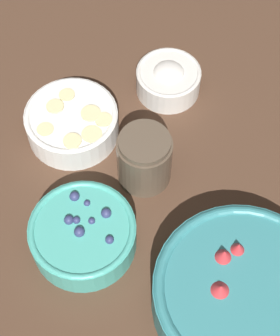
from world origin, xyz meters
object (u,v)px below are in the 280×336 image
Objects in this scene: bowl_strawberries at (243,294)px; jar_chocolate at (144,160)px; bowl_cream at (168,79)px; bowl_blueberries at (83,234)px; bowl_bananas at (72,121)px.

bowl_strawberries is 2.48× the size of jar_chocolate.
jar_chocolate reaches higher than bowl_cream.
bowl_blueberries reaches higher than bowl_bananas.
bowl_blueberries is at bearing 128.23° from bowl_bananas.
bowl_cream is (0.28, -0.29, -0.01)m from bowl_strawberries.
bowl_strawberries reaches higher than bowl_blueberries.
bowl_strawberries is 2.22× the size of bowl_cream.
bowl_blueberries is at bearing 95.93° from bowl_cream.
bowl_bananas is 0.19m from bowl_cream.
bowl_strawberries is 1.62× the size of bowl_bananas.
bowl_cream is at bearing -46.69° from bowl_strawberries.
bowl_blueberries is 1.40× the size of bowl_cream.
bowl_cream is (-0.09, -0.16, -0.00)m from bowl_bananas.
bowl_blueberries is 1.57× the size of jar_chocolate.
bowl_strawberries is 1.58× the size of bowl_blueberries.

